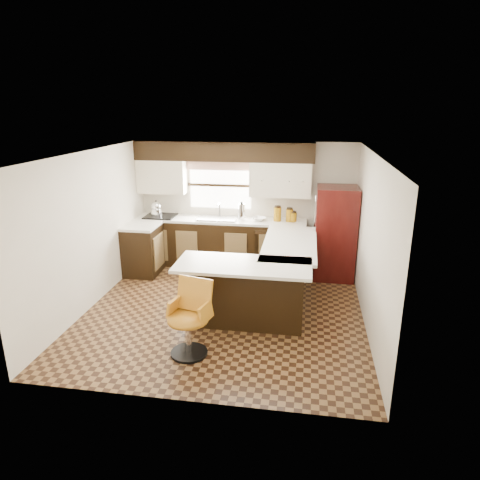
% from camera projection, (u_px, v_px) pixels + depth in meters
% --- Properties ---
extents(floor, '(4.40, 4.40, 0.00)m').
position_uv_depth(floor, '(225.00, 309.00, 6.68)').
color(floor, '#49301A').
rests_on(floor, ground).
extents(ceiling, '(4.40, 4.40, 0.00)m').
position_uv_depth(ceiling, '(223.00, 154.00, 5.96)').
color(ceiling, silver).
rests_on(ceiling, wall_back).
extents(wall_back, '(4.40, 0.00, 4.40)m').
position_uv_depth(wall_back, '(246.00, 203.00, 8.39)').
color(wall_back, beige).
rests_on(wall_back, floor).
extents(wall_front, '(4.40, 0.00, 4.40)m').
position_uv_depth(wall_front, '(182.00, 300.00, 4.25)').
color(wall_front, beige).
rests_on(wall_front, floor).
extents(wall_left, '(0.00, 4.40, 4.40)m').
position_uv_depth(wall_left, '(91.00, 230.00, 6.63)').
color(wall_left, beige).
rests_on(wall_left, floor).
extents(wall_right, '(0.00, 4.40, 4.40)m').
position_uv_depth(wall_right, '(371.00, 243.00, 6.00)').
color(wall_right, beige).
rests_on(wall_right, floor).
extents(base_cab_back, '(3.30, 0.60, 0.90)m').
position_uv_depth(base_cab_back, '(221.00, 243.00, 8.40)').
color(base_cab_back, black).
rests_on(base_cab_back, floor).
extents(base_cab_left, '(0.60, 0.70, 0.90)m').
position_uv_depth(base_cab_left, '(143.00, 250.00, 7.99)').
color(base_cab_left, black).
rests_on(base_cab_left, floor).
extents(counter_back, '(3.30, 0.60, 0.04)m').
position_uv_depth(counter_back, '(220.00, 220.00, 8.26)').
color(counter_back, silver).
rests_on(counter_back, base_cab_back).
extents(counter_left, '(0.60, 0.70, 0.04)m').
position_uv_depth(counter_left, '(141.00, 226.00, 7.85)').
color(counter_left, silver).
rests_on(counter_left, base_cab_left).
extents(soffit, '(3.40, 0.35, 0.36)m').
position_uv_depth(soffit, '(223.00, 151.00, 7.98)').
color(soffit, black).
rests_on(soffit, wall_back).
extents(upper_cab_left, '(0.94, 0.35, 0.64)m').
position_uv_depth(upper_cab_left, '(162.00, 176.00, 8.31)').
color(upper_cab_left, beige).
rests_on(upper_cab_left, wall_back).
extents(upper_cab_right, '(1.14, 0.35, 0.64)m').
position_uv_depth(upper_cab_right, '(280.00, 179.00, 7.97)').
color(upper_cab_right, beige).
rests_on(upper_cab_right, wall_back).
extents(window_pane, '(1.20, 0.02, 0.90)m').
position_uv_depth(window_pane, '(220.00, 185.00, 8.34)').
color(window_pane, white).
rests_on(window_pane, wall_back).
extents(valance, '(1.30, 0.06, 0.18)m').
position_uv_depth(valance, '(220.00, 165.00, 8.18)').
color(valance, '#D19B93').
rests_on(valance, wall_back).
extents(sink, '(0.75, 0.45, 0.03)m').
position_uv_depth(sink, '(218.00, 218.00, 8.24)').
color(sink, '#B2B2B7').
rests_on(sink, counter_back).
extents(dishwasher, '(0.58, 0.03, 0.78)m').
position_uv_depth(dishwasher, '(270.00, 251.00, 7.99)').
color(dishwasher, black).
rests_on(dishwasher, floor).
extents(cooktop, '(0.58, 0.50, 0.02)m').
position_uv_depth(cooktop, '(160.00, 216.00, 8.41)').
color(cooktop, black).
rests_on(cooktop, counter_back).
extents(peninsula_long, '(0.60, 1.95, 0.90)m').
position_uv_depth(peninsula_long, '(286.00, 271.00, 7.00)').
color(peninsula_long, black).
rests_on(peninsula_long, floor).
extents(peninsula_return, '(1.65, 0.60, 0.90)m').
position_uv_depth(peninsula_return, '(246.00, 294.00, 6.16)').
color(peninsula_return, black).
rests_on(peninsula_return, floor).
extents(counter_pen_long, '(0.84, 1.95, 0.04)m').
position_uv_depth(counter_pen_long, '(290.00, 244.00, 6.85)').
color(counter_pen_long, silver).
rests_on(counter_pen_long, peninsula_long).
extents(counter_pen_return, '(1.89, 0.84, 0.04)m').
position_uv_depth(counter_pen_return, '(243.00, 265.00, 5.93)').
color(counter_pen_return, silver).
rests_on(counter_pen_return, peninsula_return).
extents(refrigerator, '(0.72, 0.69, 1.68)m').
position_uv_depth(refrigerator, '(335.00, 233.00, 7.70)').
color(refrigerator, '#3A0B09').
rests_on(refrigerator, floor).
extents(bar_chair, '(0.63, 0.63, 0.97)m').
position_uv_depth(bar_chair, '(188.00, 320.00, 5.33)').
color(bar_chair, '#BC771B').
rests_on(bar_chair, floor).
extents(kettle, '(0.22, 0.22, 0.30)m').
position_uv_depth(kettle, '(156.00, 208.00, 8.37)').
color(kettle, silver).
rests_on(kettle, cooktop).
extents(percolator, '(0.13, 0.13, 0.31)m').
position_uv_depth(percolator, '(242.00, 212.00, 8.14)').
color(percolator, silver).
rests_on(percolator, counter_back).
extents(mixing_bowl, '(0.32, 0.32, 0.06)m').
position_uv_depth(mixing_bowl, '(259.00, 219.00, 8.13)').
color(mixing_bowl, white).
rests_on(mixing_bowl, counter_back).
extents(canister_large, '(0.14, 0.14, 0.26)m').
position_uv_depth(canister_large, '(277.00, 214.00, 8.07)').
color(canister_large, '#966709').
rests_on(canister_large, counter_back).
extents(canister_med, '(0.13, 0.13, 0.24)m').
position_uv_depth(canister_med, '(289.00, 215.00, 8.04)').
color(canister_med, '#966709').
rests_on(canister_med, counter_back).
extents(canister_small, '(0.13, 0.13, 0.17)m').
position_uv_depth(canister_small, '(293.00, 217.00, 8.04)').
color(canister_small, '#966709').
rests_on(canister_small, counter_back).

